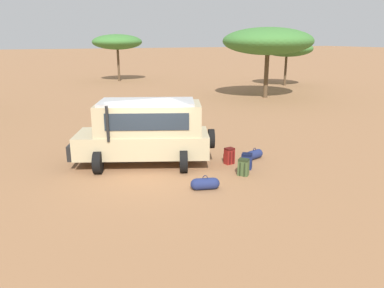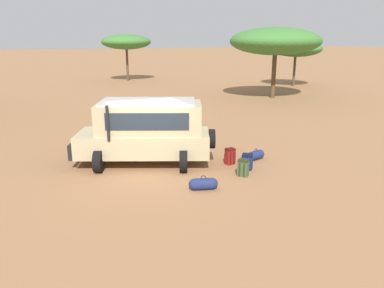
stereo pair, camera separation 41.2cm
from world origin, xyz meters
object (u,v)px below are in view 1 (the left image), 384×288
Objects in this scene: duffel_bag_low_black_case at (205,184)px; backpack_beside_front_wheel at (244,167)px; backpack_cluster_center at (229,156)px; safari_vehicle at (145,131)px; acacia_tree_distant_right at (287,49)px; acacia_tree_far_right at (268,41)px; acacia_tree_right_mid at (117,42)px; duffel_bag_soft_canvas at (254,155)px; backpack_near_rear_wheel at (247,161)px.

backpack_beside_front_wheel is at bearing 18.04° from duffel_bag_low_black_case.
backpack_cluster_center is at bearing 43.91° from duffel_bag_low_black_case.
safari_vehicle is at bearing 106.37° from duffel_bag_low_black_case.
safari_vehicle is at bearing -138.88° from acacia_tree_distant_right.
acacia_tree_far_right is (13.79, 11.87, 3.09)m from safari_vehicle.
acacia_tree_right_mid is 1.05× the size of acacia_tree_distant_right.
duffel_bag_soft_canvas is (1.20, 0.09, -0.13)m from backpack_cluster_center.
duffel_bag_soft_canvas is (1.37, 1.39, -0.11)m from backpack_beside_front_wheel.
backpack_cluster_center is 1.08× the size of backpack_near_rear_wheel.
backpack_cluster_center is (2.89, -1.29, -0.99)m from safari_vehicle.
acacia_tree_distant_right is at bearing 49.20° from backpack_near_rear_wheel.
acacia_tree_right_mid is (1.85, 29.73, 4.01)m from duffel_bag_soft_canvas.
backpack_beside_front_wheel is 0.71m from backpack_near_rear_wheel.
acacia_tree_distant_right is (14.22, -10.93, -0.58)m from acacia_tree_right_mid.
backpack_beside_front_wheel is 0.12× the size of acacia_tree_distant_right.
duffel_bag_low_black_case is (-2.25, -1.11, -0.10)m from backpack_near_rear_wheel.
backpack_beside_front_wheel is at bearing -95.91° from acacia_tree_right_mid.
acacia_tree_distant_right reaches higher than backpack_beside_front_wheel.
acacia_tree_far_right is at bearing 40.72° from safari_vehicle.
acacia_tree_right_mid reaches higher than duffel_bag_low_black_case.
duffel_bag_low_black_case is 0.17× the size of acacia_tree_right_mid.
safari_vehicle is 3.93m from backpack_near_rear_wheel.
safari_vehicle is 6.37× the size of duffel_bag_soft_canvas.
acacia_tree_right_mid is (5.94, 28.53, 2.90)m from safari_vehicle.
acacia_tree_distant_right is at bearing 41.95° from acacia_tree_far_right.
acacia_tree_far_right reaches higher than acacia_tree_distant_right.
backpack_cluster_center reaches higher than backpack_beside_front_wheel.
backpack_cluster_center is at bearing -175.57° from duffel_bag_soft_canvas.
safari_vehicle is at bearing 163.66° from duffel_bag_soft_canvas.
duffel_bag_low_black_case is at bearing -132.78° from acacia_tree_distant_right.
acacia_tree_far_right is at bearing 52.74° from backpack_near_rear_wheel.
backpack_near_rear_wheel is at bearing -136.38° from duffel_bag_soft_canvas.
safari_vehicle is at bearing -101.77° from acacia_tree_right_mid.
backpack_near_rear_wheel is at bearing 26.30° from duffel_bag_low_black_case.
acacia_tree_far_right is (7.84, -16.67, 0.19)m from acacia_tree_right_mid.
backpack_beside_front_wheel is 0.66× the size of duffel_bag_low_black_case.
acacia_tree_far_right reaches higher than backpack_near_rear_wheel.
backpack_cluster_center reaches higher than backpack_near_rear_wheel.
backpack_cluster_center is at bearing 111.12° from backpack_near_rear_wheel.
acacia_tree_right_mid is (3.22, 31.13, 3.90)m from backpack_beside_front_wheel.
duffel_bag_soft_canvas is (4.09, -1.20, -1.12)m from safari_vehicle.
duffel_bag_soft_canvas is (3.16, 1.98, -0.01)m from duffel_bag_low_black_case.
acacia_tree_far_right is (10.60, 13.93, 4.10)m from backpack_near_rear_wheel.
backpack_near_rear_wheel is 0.68× the size of duffel_bag_soft_canvas.
backpack_cluster_center is 0.09× the size of acacia_tree_far_right.
acacia_tree_distant_right reaches higher than safari_vehicle.
backpack_cluster_center reaches higher than duffel_bag_low_black_case.
duffel_bag_soft_canvas is 24.97m from acacia_tree_distant_right.
acacia_tree_far_right is at bearing 53.44° from duffel_bag_soft_canvas.
acacia_tree_distant_right is at bearing 41.12° from safari_vehicle.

